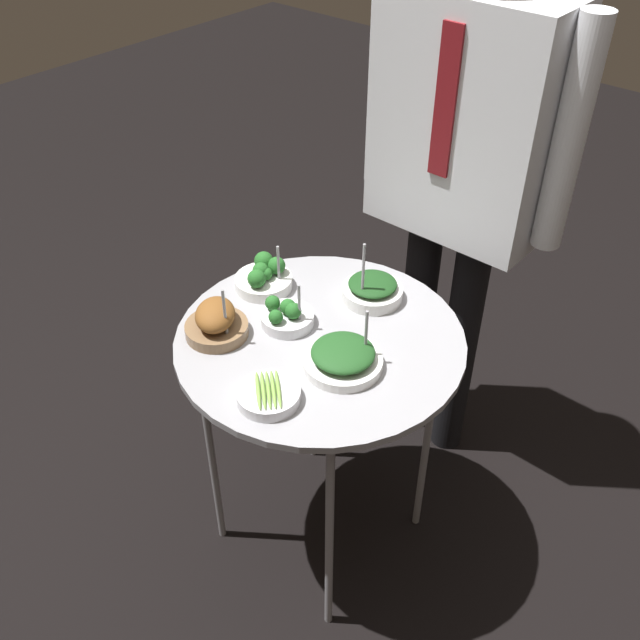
{
  "coord_description": "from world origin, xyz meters",
  "views": [
    {
      "loc": [
        0.82,
        -0.96,
        1.79
      ],
      "look_at": [
        0.0,
        0.0,
        0.78
      ],
      "focal_mm": 40.0,
      "sensor_mm": 36.0,
      "label": 1
    }
  ],
  "objects_px": {
    "bowl_asparagus_back_right": "(269,395)",
    "bowl_broccoli_front_center": "(286,316)",
    "serving_cart": "(320,354)",
    "bowl_spinach_mid_right": "(374,291)",
    "bowl_broccoli_back_left": "(264,277)",
    "waiter_figure": "(463,147)",
    "bowl_spinach_front_left": "(343,358)",
    "bowl_roast_far_rim": "(216,322)"
  },
  "relations": [
    {
      "from": "bowl_roast_far_rim",
      "to": "bowl_broccoli_front_center",
      "type": "xyz_separation_m",
      "value": [
        0.1,
        0.13,
        -0.01
      ]
    },
    {
      "from": "bowl_spinach_front_left",
      "to": "waiter_figure",
      "type": "xyz_separation_m",
      "value": [
        -0.09,
        0.58,
        0.26
      ]
    },
    {
      "from": "bowl_spinach_front_left",
      "to": "bowl_spinach_mid_right",
      "type": "bearing_deg",
      "value": 112.31
    },
    {
      "from": "bowl_spinach_front_left",
      "to": "waiter_figure",
      "type": "relative_size",
      "value": 0.11
    },
    {
      "from": "waiter_figure",
      "to": "bowl_spinach_mid_right",
      "type": "bearing_deg",
      "value": -91.0
    },
    {
      "from": "bowl_asparagus_back_right",
      "to": "bowl_broccoli_back_left",
      "type": "relative_size",
      "value": 0.93
    },
    {
      "from": "waiter_figure",
      "to": "bowl_asparagus_back_right",
      "type": "bearing_deg",
      "value": -86.87
    },
    {
      "from": "bowl_spinach_mid_right",
      "to": "bowl_broccoli_back_left",
      "type": "height_order",
      "value": "bowl_spinach_mid_right"
    },
    {
      "from": "bowl_roast_far_rim",
      "to": "bowl_broccoli_front_center",
      "type": "distance_m",
      "value": 0.16
    },
    {
      "from": "bowl_spinach_front_left",
      "to": "waiter_figure",
      "type": "height_order",
      "value": "waiter_figure"
    },
    {
      "from": "serving_cart",
      "to": "bowl_asparagus_back_right",
      "type": "bearing_deg",
      "value": -76.88
    },
    {
      "from": "bowl_spinach_front_left",
      "to": "waiter_figure",
      "type": "distance_m",
      "value": 0.64
    },
    {
      "from": "bowl_broccoli_back_left",
      "to": "bowl_asparagus_back_right",
      "type": "bearing_deg",
      "value": -44.67
    },
    {
      "from": "bowl_asparagus_back_right",
      "to": "waiter_figure",
      "type": "bearing_deg",
      "value": 93.13
    },
    {
      "from": "bowl_spinach_front_left",
      "to": "bowl_broccoli_back_left",
      "type": "height_order",
      "value": "bowl_spinach_front_left"
    },
    {
      "from": "bowl_spinach_mid_right",
      "to": "serving_cart",
      "type": "bearing_deg",
      "value": -91.38
    },
    {
      "from": "bowl_roast_far_rim",
      "to": "bowl_broccoli_back_left",
      "type": "distance_m",
      "value": 0.21
    },
    {
      "from": "bowl_spinach_mid_right",
      "to": "bowl_asparagus_back_right",
      "type": "distance_m",
      "value": 0.42
    },
    {
      "from": "bowl_spinach_front_left",
      "to": "bowl_broccoli_back_left",
      "type": "distance_m",
      "value": 0.35
    },
    {
      "from": "bowl_spinach_mid_right",
      "to": "bowl_broccoli_front_center",
      "type": "distance_m",
      "value": 0.23
    },
    {
      "from": "bowl_spinach_front_left",
      "to": "bowl_broccoli_back_left",
      "type": "xyz_separation_m",
      "value": [
        -0.34,
        0.1,
        0.0
      ]
    },
    {
      "from": "bowl_broccoli_back_left",
      "to": "bowl_roast_far_rim",
      "type": "bearing_deg",
      "value": -77.0
    },
    {
      "from": "serving_cart",
      "to": "bowl_spinach_front_left",
      "type": "height_order",
      "value": "bowl_spinach_front_left"
    },
    {
      "from": "serving_cart",
      "to": "bowl_spinach_front_left",
      "type": "bearing_deg",
      "value": -22.87
    },
    {
      "from": "bowl_broccoli_back_left",
      "to": "waiter_figure",
      "type": "xyz_separation_m",
      "value": [
        0.25,
        0.48,
        0.25
      ]
    },
    {
      "from": "bowl_broccoli_front_center",
      "to": "bowl_spinach_front_left",
      "type": "bearing_deg",
      "value": -8.4
    },
    {
      "from": "bowl_spinach_mid_right",
      "to": "bowl_broccoli_front_center",
      "type": "relative_size",
      "value": 1.41
    },
    {
      "from": "waiter_figure",
      "to": "bowl_roast_far_rim",
      "type": "bearing_deg",
      "value": -106.12
    },
    {
      "from": "bowl_spinach_mid_right",
      "to": "bowl_asparagus_back_right",
      "type": "relative_size",
      "value": 1.32
    },
    {
      "from": "bowl_asparagus_back_right",
      "to": "bowl_broccoli_front_center",
      "type": "relative_size",
      "value": 1.06
    },
    {
      "from": "bowl_broccoli_front_center",
      "to": "waiter_figure",
      "type": "relative_size",
      "value": 0.08
    },
    {
      "from": "bowl_broccoli_back_left",
      "to": "waiter_figure",
      "type": "bearing_deg",
      "value": 62.83
    },
    {
      "from": "bowl_roast_far_rim",
      "to": "bowl_asparagus_back_right",
      "type": "bearing_deg",
      "value": -17.95
    },
    {
      "from": "bowl_spinach_front_left",
      "to": "bowl_broccoli_front_center",
      "type": "xyz_separation_m",
      "value": [
        -0.19,
        0.03,
        -0.0
      ]
    },
    {
      "from": "serving_cart",
      "to": "bowl_roast_far_rim",
      "type": "height_order",
      "value": "bowl_roast_far_rim"
    },
    {
      "from": "serving_cart",
      "to": "bowl_spinach_mid_right",
      "type": "relative_size",
      "value": 4.15
    },
    {
      "from": "serving_cart",
      "to": "bowl_roast_far_rim",
      "type": "bearing_deg",
      "value": -141.82
    },
    {
      "from": "serving_cart",
      "to": "bowl_broccoli_back_left",
      "type": "distance_m",
      "value": 0.26
    },
    {
      "from": "serving_cart",
      "to": "bowl_asparagus_back_right",
      "type": "distance_m",
      "value": 0.24
    },
    {
      "from": "bowl_asparagus_back_right",
      "to": "bowl_spinach_mid_right",
      "type": "bearing_deg",
      "value": 96.45
    },
    {
      "from": "bowl_spinach_mid_right",
      "to": "bowl_spinach_front_left",
      "type": "distance_m",
      "value": 0.26
    },
    {
      "from": "bowl_spinach_mid_right",
      "to": "waiter_figure",
      "type": "relative_size",
      "value": 0.11
    }
  ]
}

